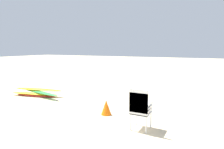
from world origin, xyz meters
TOP-DOWN VIEW (x-y plane):
  - ground at (0.00, 0.00)m, footprint 80.00×80.00m
  - stacked_plastic_chairs at (1.72, 1.54)m, footprint 0.48×0.48m
  - surfboard_pile at (-3.49, 2.93)m, footprint 2.60×0.94m
  - traffic_cone_near at (0.37, 2.20)m, footprint 0.33×0.33m

SIDE VIEW (x-z plane):
  - ground at x=0.00m, z-range 0.00..0.00m
  - surfboard_pile at x=-3.49m, z-range 0.01..0.33m
  - traffic_cone_near at x=0.37m, z-range 0.00..0.47m
  - stacked_plastic_chairs at x=1.72m, z-range 0.10..1.21m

